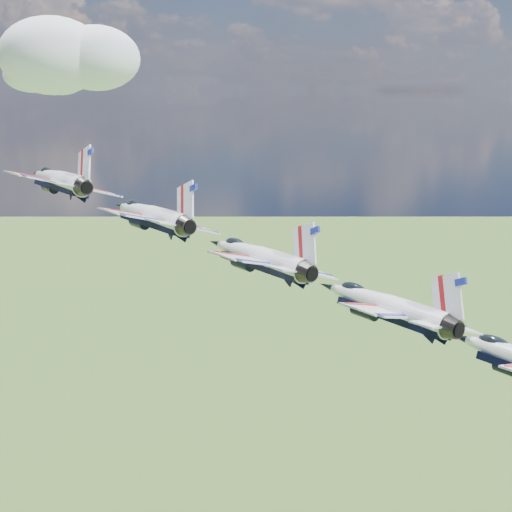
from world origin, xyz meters
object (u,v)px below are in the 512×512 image
object	(u,v)px
jet_0	(58,180)
jet_1	(149,215)
jet_2	(256,256)
jet_3	(382,304)

from	to	relation	value
jet_0	jet_1	size ratio (longest dim) A/B	1.00
jet_2	jet_3	distance (m)	12.78
jet_0	jet_3	size ratio (longest dim) A/B	1.00
jet_2	jet_0	bearing A→B (deg)	114.84
jet_0	jet_3	xyz separation A→B (m)	(26.55, -26.34, -8.39)
jet_1	jet_2	distance (m)	12.78
jet_2	jet_3	size ratio (longest dim) A/B	1.00
jet_0	jet_2	bearing A→B (deg)	-65.16
jet_1	jet_3	world-z (taller)	jet_1
jet_2	jet_1	bearing A→B (deg)	114.84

